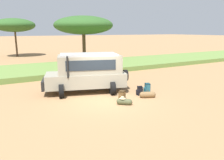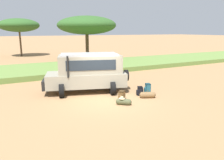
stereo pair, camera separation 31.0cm
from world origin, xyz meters
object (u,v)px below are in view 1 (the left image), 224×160
backpack_beside_front_wheel (122,96)px  acacia_tree_right_mid (83,25)px  backpack_near_rear_wheel (147,88)px  duffel_bag_soft_canvas (148,95)px  acacia_tree_centre_back (14,25)px  backpack_cluster_center (140,91)px  duffel_bag_low_black_case (124,102)px  safari_vehicle (87,72)px

backpack_beside_front_wheel → acacia_tree_right_mid: acacia_tree_right_mid is taller
backpack_beside_front_wheel → backpack_near_rear_wheel: (2.08, 0.40, 0.05)m
duffel_bag_soft_canvas → acacia_tree_centre_back: (-4.39, 25.92, 4.41)m
backpack_near_rear_wheel → acacia_tree_centre_back: 26.02m
backpack_cluster_center → acacia_tree_right_mid: (2.95, 16.37, 4.22)m
acacia_tree_right_mid → duffel_bag_low_black_case: bearing=-105.1°
backpack_near_rear_wheel → duffel_bag_low_black_case: 2.64m
backpack_near_rear_wheel → duffel_bag_low_black_case: (-2.38, -1.14, -0.14)m
safari_vehicle → backpack_beside_front_wheel: 2.90m
acacia_tree_centre_back → safari_vehicle: bearing=-85.5°
duffel_bag_soft_canvas → acacia_tree_centre_back: 26.66m
safari_vehicle → duffel_bag_soft_canvas: size_ratio=6.03×
safari_vehicle → acacia_tree_right_mid: 15.54m
backpack_cluster_center → backpack_near_rear_wheel: backpack_near_rear_wheel is taller
backpack_beside_front_wheel → backpack_cluster_center: size_ratio=1.02×
duffel_bag_low_black_case → duffel_bag_soft_canvas: bearing=12.1°
backpack_beside_front_wheel → acacia_tree_centre_back: acacia_tree_centre_back is taller
backpack_near_rear_wheel → duffel_bag_low_black_case: backpack_near_rear_wheel is taller
duffel_bag_low_black_case → duffel_bag_soft_canvas: (1.85, 0.40, 0.01)m
backpack_near_rear_wheel → duffel_bag_low_black_case: size_ratio=0.87×
safari_vehicle → acacia_tree_centre_back: bearing=94.5°
safari_vehicle → acacia_tree_right_mid: size_ratio=0.71×
backpack_beside_front_wheel → acacia_tree_centre_back: size_ratio=0.09×
acacia_tree_centre_back → acacia_tree_right_mid: acacia_tree_right_mid is taller
backpack_cluster_center → backpack_beside_front_wheel: bearing=-166.9°
duffel_bag_soft_canvas → backpack_cluster_center: bearing=96.9°
backpack_cluster_center → acacia_tree_centre_back: 25.98m
backpack_cluster_center → acacia_tree_right_mid: bearing=79.8°
safari_vehicle → duffel_bag_low_black_case: (0.73, -3.24, -1.13)m
duffel_bag_low_black_case → acacia_tree_centre_back: bearing=95.5°
backpack_beside_front_wheel → backpack_cluster_center: backpack_beside_front_wheel is taller
backpack_beside_front_wheel → backpack_near_rear_wheel: size_ratio=0.84×
safari_vehicle → duffel_bag_low_black_case: size_ratio=7.51×
backpack_cluster_center → duffel_bag_soft_canvas: (0.08, -0.68, -0.08)m
duffel_bag_low_black_case → acacia_tree_centre_back: acacia_tree_centre_back is taller
duffel_bag_soft_canvas → acacia_tree_right_mid: size_ratio=0.12×
safari_vehicle → duffel_bag_low_black_case: bearing=-77.4°
backpack_beside_front_wheel → duffel_bag_low_black_case: bearing=-112.3°
duffel_bag_low_black_case → acacia_tree_right_mid: bearing=74.9°
backpack_near_rear_wheel → backpack_cluster_center: bearing=-174.2°
backpack_cluster_center → duffel_bag_soft_canvas: bearing=-83.1°
backpack_near_rear_wheel → acacia_tree_centre_back: bearing=101.1°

